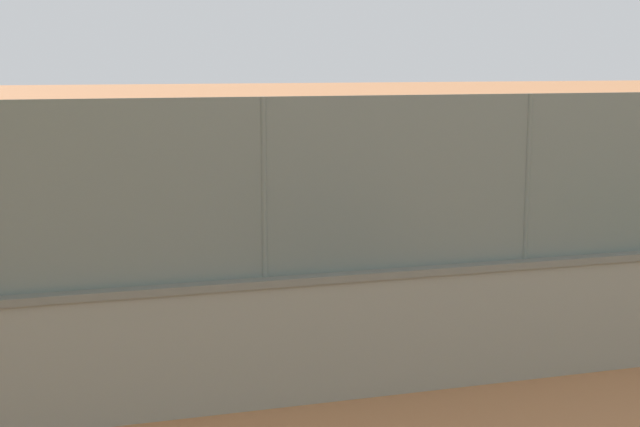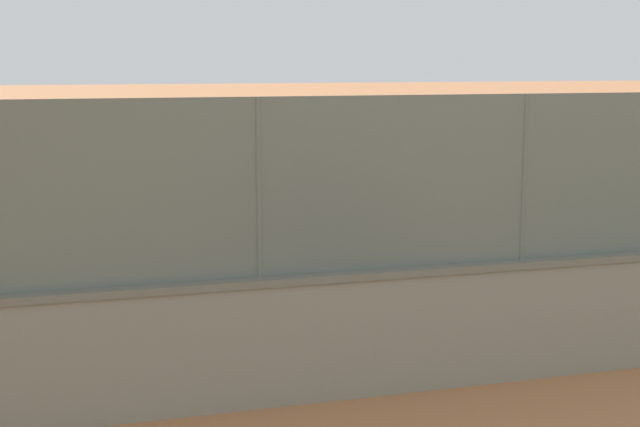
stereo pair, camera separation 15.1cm
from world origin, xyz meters
name	(u,v)px [view 1 (the left image)]	position (x,y,z in m)	size (l,w,h in m)	color
ground_plane	(77,227)	(0.00, 0.00, 0.00)	(260.00, 260.00, 0.00)	#B27247
perimeter_wall	(399,328)	(-2.74, 11.90, 0.71)	(28.46, 0.82, 1.41)	gray
fence_panel_on_wall	(401,182)	(-2.74, 11.90, 2.36)	(27.95, 0.46, 1.90)	slate
player_near_wall_returning	(515,248)	(-5.88, 8.98, 0.87)	(0.70, 1.18, 1.49)	#B2B2B2
player_baseline_waiting	(103,178)	(-0.72, -1.25, 0.93)	(0.83, 0.70, 1.59)	#B2B2B2
player_foreground_swinging	(309,186)	(-4.80, 2.03, 0.98)	(1.06, 0.88, 1.66)	#B2B2B2
sports_ball	(563,210)	(-6.27, 9.64, 1.52)	(0.08, 0.08, 0.08)	orange
spare_ball_by_wall	(505,345)	(-4.58, 11.04, 0.07)	(0.14, 0.14, 0.14)	yellow
courtside_bench	(518,309)	(-4.90, 10.79, 0.46)	(1.61, 0.40, 0.87)	brown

